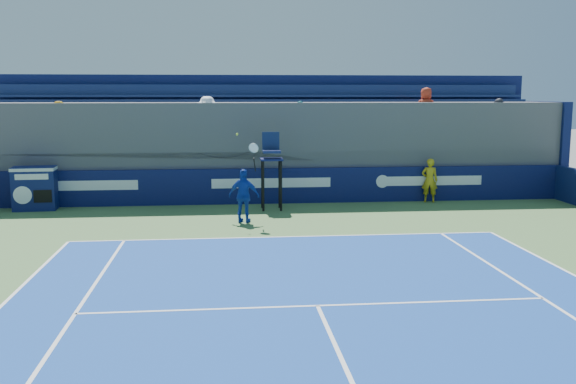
{
  "coord_description": "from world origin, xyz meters",
  "views": [
    {
      "loc": [
        -1.6,
        -4.23,
        3.67
      ],
      "look_at": [
        0.0,
        11.5,
        1.25
      ],
      "focal_mm": 40.0,
      "sensor_mm": 36.0,
      "label": 1
    }
  ],
  "objects": [
    {
      "name": "stadium_seating",
      "position": [
        -0.0,
        19.15,
        1.84
      ],
      "size": [
        21.0,
        4.05,
        4.4
      ],
      "color": "#4C4B50",
      "rests_on": "ground"
    },
    {
      "name": "tennis_player",
      "position": [
        -1.02,
        13.92,
        0.79
      ],
      "size": [
        0.98,
        0.68,
        2.57
      ],
      "color": "#1435A2",
      "rests_on": "apron"
    },
    {
      "name": "back_hoarding",
      "position": [
        0.0,
        17.1,
        0.6
      ],
      "size": [
        20.4,
        0.21,
        1.2
      ],
      "color": "#0C1244",
      "rests_on": "ground"
    },
    {
      "name": "umpire_chair",
      "position": [
        -0.08,
        15.95,
        1.53
      ],
      "size": [
        0.7,
        0.7,
        2.48
      ],
      "color": "black",
      "rests_on": "ground"
    },
    {
      "name": "ball_person",
      "position": [
        5.39,
        16.8,
        0.76
      ],
      "size": [
        0.63,
        0.5,
        1.5
      ],
      "primitive_type": "imported",
      "rotation": [
        0.0,
        0.0,
        2.85
      ],
      "color": "gold",
      "rests_on": "apron"
    },
    {
      "name": "match_clock",
      "position": [
        -7.57,
        16.61,
        0.74
      ],
      "size": [
        1.36,
        0.8,
        1.4
      ],
      "color": "#101950",
      "rests_on": "ground"
    }
  ]
}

